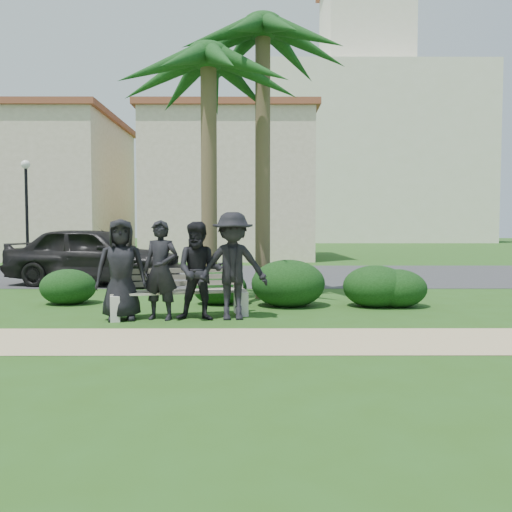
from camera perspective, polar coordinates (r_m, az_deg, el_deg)
The scene contains 20 objects.
ground at distance 8.48m, azimuth -1.95°, elevation -6.99°, with size 160.00×160.00×0.00m, color #274D16.
footpath at distance 6.72m, azimuth -2.43°, elevation -9.65°, with size 30.00×1.60×0.01m, color tan.
asphalt_street at distance 16.42m, azimuth -1.09°, elevation -2.13°, with size 160.00×8.00×0.01m, color #2D2D30.
stucco_bldg_left at distance 29.14m, azimuth -25.26°, elevation 7.04°, with size 10.40×8.40×7.30m.
stucco_bldg_right at distance 26.47m, azimuth -2.94°, elevation 7.77°, with size 8.40×8.40×7.30m.
hotel_tower at distance 65.91m, azimuth 12.19°, elevation 13.39°, with size 26.00×18.00×37.30m.
street_lamp at distance 22.41m, azimuth -24.77°, elevation 6.51°, with size 0.36×0.36×4.29m.
park_bench at distance 8.57m, azimuth -8.64°, elevation -4.51°, with size 2.37×1.05×0.79m.
man_a at distance 8.40m, azimuth -15.17°, elevation -1.51°, with size 0.81×0.53×1.65m, color black.
man_b at distance 8.29m, azimuth -10.83°, elevation -1.59°, with size 0.59×0.39×1.63m, color black.
man_c at distance 8.15m, azimuth -6.49°, elevation -1.72°, with size 0.78×0.61×1.61m, color black.
man_d at distance 8.17m, azimuth -2.67°, elevation -1.15°, with size 1.14×0.65×1.76m, color black.
hedge_a at distance 10.60m, azimuth -20.69°, elevation -3.22°, with size 1.10×0.91×0.72m, color black.
hedge_c at distance 9.92m, azimuth -4.18°, elevation -3.48°, with size 1.08×0.89×0.70m, color black.
hedge_d at distance 9.65m, azimuth 3.70°, elevation -2.99°, with size 1.42×1.18×0.93m, color black.
hedge_e at distance 9.86m, azimuth 13.51°, elevation -3.26°, with size 1.26×1.04×0.82m, color black.
hedge_f at distance 9.94m, azimuth 15.79°, elevation -3.45°, with size 1.14×0.94×0.74m, color black.
palm_left at distance 10.67m, azimuth -5.46°, elevation 21.43°, with size 3.00×3.00×5.82m.
palm_right at distance 11.49m, azimuth 0.78°, elevation 24.31°, with size 3.00×3.00×6.65m.
car_a at distance 14.04m, azimuth -17.94°, elevation 0.07°, with size 1.86×4.61×1.57m, color black.
Camera 1 is at (0.26, -8.35, 1.47)m, focal length 35.00 mm.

